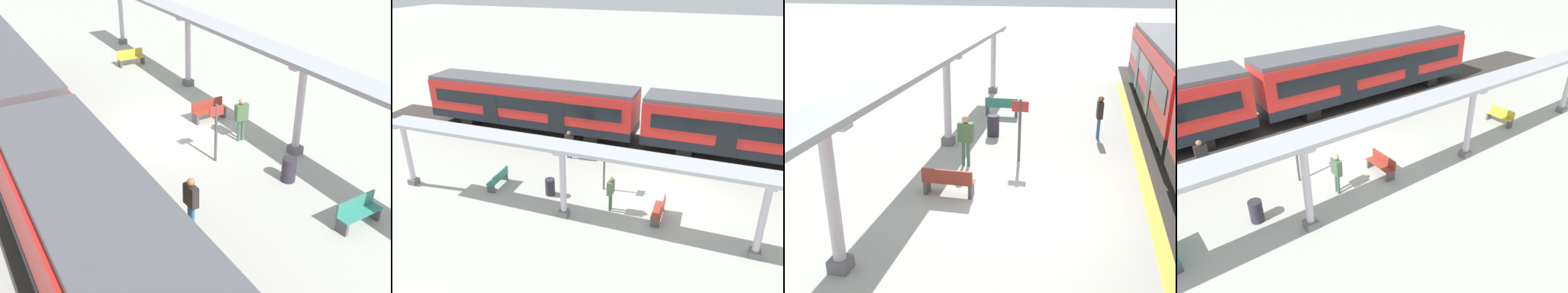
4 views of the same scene
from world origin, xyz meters
TOP-DOWN VIEW (x-y plane):
  - ground_plane at (0.00, 0.00)m, footprint 176.00×176.00m
  - tactile_edge_strip at (-3.61, 0.00)m, footprint 0.38×32.07m
  - trackbed at (-5.41, 0.00)m, footprint 3.20×44.07m
  - train_far_carriage at (-5.40, 5.04)m, footprint 2.65×14.53m
  - canopy_pillar_second at (3.36, -3.97)m, footprint 1.10×0.44m
  - canopy_pillar_third at (3.36, 4.10)m, footprint 1.10×0.44m
  - canopy_pillar_fourth at (3.36, 12.63)m, footprint 1.10×0.44m
  - canopy_beam at (3.36, 0.08)m, footprint 1.20×25.92m
  - bench_near_end at (2.12, 8.44)m, footprint 1.51×0.47m
  - bench_far_end at (2.11, 0.14)m, footprint 1.51×0.47m
  - trash_bin at (1.89, -5.33)m, footprint 0.48×0.48m
  - platform_info_sign at (0.50, -2.99)m, footprint 0.56×0.10m
  - passenger_waiting_near_edge at (-2.20, -5.99)m, footprint 0.26×0.51m
  - passenger_by_the_benches at (2.18, -2.14)m, footprint 0.51×0.24m

SIDE VIEW (x-z plane):
  - ground_plane at x=0.00m, z-range 0.00..0.00m
  - trackbed at x=-5.41m, z-range 0.00..0.01m
  - tactile_edge_strip at x=-3.61m, z-range 0.00..0.01m
  - trash_bin at x=1.89m, z-range 0.00..0.85m
  - bench_near_end at x=2.12m, z-range 0.01..0.87m
  - bench_far_end at x=2.11m, z-range 0.01..0.87m
  - passenger_waiting_near_edge at x=-2.20m, z-range 0.22..1.93m
  - passenger_by_the_benches at x=2.18m, z-range 0.22..1.98m
  - platform_info_sign at x=0.50m, z-range 0.23..2.43m
  - canopy_pillar_second at x=3.36m, z-range 0.03..3.43m
  - canopy_pillar_third at x=3.36m, z-range 0.03..3.43m
  - canopy_pillar_fourth at x=3.36m, z-range 0.03..3.43m
  - train_far_carriage at x=-5.40m, z-range 0.09..3.57m
  - canopy_beam at x=3.36m, z-range 3.41..3.57m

